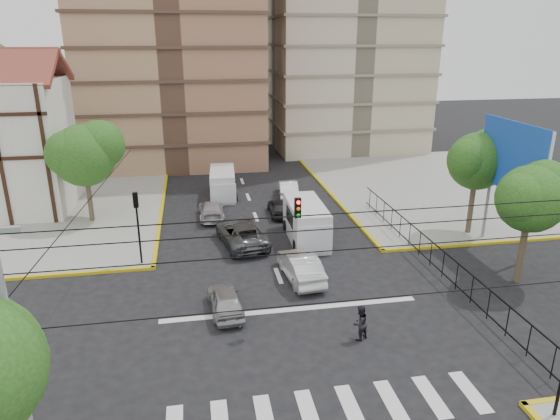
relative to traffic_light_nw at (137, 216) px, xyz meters
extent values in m
plane|color=black|center=(7.80, -7.80, -3.11)|extent=(160.00, 160.00, 0.00)
cube|color=gray|center=(27.80, 12.20, -3.04)|extent=(26.00, 26.00, 0.15)
cube|color=silver|center=(7.80, -13.80, -3.11)|extent=(12.00, 2.40, 0.01)
cube|color=silver|center=(7.80, -6.60, -3.11)|extent=(13.00, 0.40, 0.01)
cylinder|color=slate|center=(22.30, -3.80, -0.96)|extent=(0.20, 0.20, 4.00)
cylinder|color=slate|center=(22.30, 0.20, -0.96)|extent=(0.20, 0.20, 4.00)
cube|color=silver|center=(22.30, -1.80, 3.04)|extent=(0.25, 6.00, 4.00)
cube|color=blue|center=(22.10, -1.80, 3.04)|extent=(0.08, 6.20, 4.20)
cylinder|color=#473828|center=(20.80, -5.80, -1.01)|extent=(0.36, 0.36, 4.20)
sphere|color=#204E16|center=(20.80, -5.80, 1.73)|extent=(3.60, 3.60, 3.60)
sphere|color=#204E16|center=(21.70, -5.50, 2.27)|extent=(2.88, 2.88, 2.88)
sphere|color=#204E16|center=(20.08, -6.10, 1.91)|extent=(2.70, 2.70, 2.70)
cylinder|color=#473828|center=(21.80, 1.20, -0.87)|extent=(0.36, 0.36, 4.48)
sphere|color=#204E16|center=(21.80, 1.20, 2.05)|extent=(3.80, 3.80, 3.80)
sphere|color=#204E16|center=(22.75, 1.50, 2.62)|extent=(3.04, 3.04, 3.04)
sphere|color=#204E16|center=(21.04, 0.90, 2.24)|extent=(2.85, 2.85, 2.85)
cylinder|color=#473828|center=(-4.20, 8.20, -1.01)|extent=(0.36, 0.36, 4.20)
sphere|color=#204E16|center=(-4.20, 8.20, 1.89)|extent=(4.40, 4.40, 4.40)
sphere|color=#204E16|center=(-3.10, 8.50, 2.55)|extent=(3.52, 3.52, 3.52)
sphere|color=#204E16|center=(-5.08, 7.90, 2.11)|extent=(3.30, 3.30, 3.30)
cylinder|color=black|center=(0.00, 0.00, -1.21)|extent=(0.12, 0.12, 3.50)
cube|color=black|center=(0.00, 0.00, 0.99)|extent=(0.28, 0.22, 0.90)
sphere|color=#FF0C0C|center=(0.00, 0.00, 1.29)|extent=(0.17, 0.17, 0.17)
cube|color=black|center=(7.80, -7.80, 2.69)|extent=(0.28, 0.22, 0.90)
cylinder|color=black|center=(7.80, -16.80, 3.14)|extent=(18.00, 0.03, 0.03)
cylinder|color=slate|center=(-1.20, -16.80, 1.54)|extent=(0.28, 0.28, 9.00)
cube|color=silver|center=(10.53, 2.20, -1.84)|extent=(2.33, 5.57, 2.54)
cube|color=silver|center=(10.53, -0.01, -2.01)|extent=(2.13, 1.37, 1.77)
cube|color=black|center=(10.53, -0.39, -1.40)|extent=(2.05, 0.14, 0.99)
cylinder|color=black|center=(9.48, 0.43, -2.73)|extent=(0.25, 0.77, 0.77)
cylinder|color=black|center=(11.58, 0.43, -2.73)|extent=(0.25, 0.77, 0.77)
cylinder|color=black|center=(9.48, 3.97, -2.73)|extent=(0.25, 0.77, 0.77)
cylinder|color=black|center=(11.58, 3.97, -2.73)|extent=(0.25, 0.77, 0.77)
cube|color=silver|center=(5.70, 12.79, -1.96)|extent=(2.32, 5.13, 2.30)
cube|color=silver|center=(5.70, 10.79, -2.11)|extent=(1.98, 1.32, 1.60)
cube|color=black|center=(5.70, 10.44, -1.56)|extent=(1.86, 0.22, 0.90)
cylinder|color=black|center=(4.75, 11.19, -2.76)|extent=(0.25, 0.70, 0.70)
cylinder|color=black|center=(6.66, 11.19, -2.76)|extent=(0.25, 0.70, 0.70)
cylinder|color=black|center=(4.75, 14.40, -2.76)|extent=(0.25, 0.70, 0.70)
cylinder|color=black|center=(6.66, 14.40, -2.76)|extent=(0.25, 0.70, 0.70)
imported|color=#A4A4A9|center=(4.55, -6.22, -2.47)|extent=(1.81, 3.88, 1.28)
imported|color=silver|center=(8.96, -3.38, -2.35)|extent=(2.03, 4.76, 1.53)
imported|color=#505357|center=(6.21, 2.13, -2.34)|extent=(3.47, 5.88, 1.54)
imported|color=silver|center=(4.51, 7.59, -2.47)|extent=(1.85, 4.42, 1.28)
imported|color=#242527|center=(9.61, 7.31, -2.48)|extent=(1.58, 3.73, 1.26)
imported|color=white|center=(11.17, 11.81, -2.40)|extent=(1.99, 4.44, 1.42)
imported|color=black|center=(10.31, -9.65, -2.28)|extent=(1.01, 0.94, 1.67)
camera|label=1|loc=(3.42, -28.09, 9.82)|focal=32.00mm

